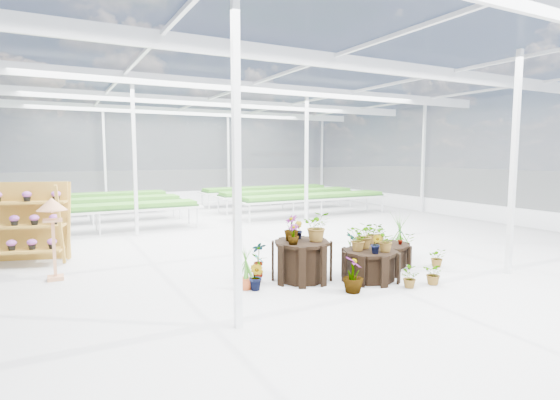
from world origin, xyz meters
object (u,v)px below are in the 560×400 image
plinth_tall (302,261)px  plinth_low (385,255)px  shelf_rack (26,224)px  plinth_mid (370,265)px  bird_table (54,239)px

plinth_tall → plinth_low: 2.21m
plinth_low → shelf_rack: (-6.99, 3.89, 0.67)m
plinth_tall → plinth_low: size_ratio=1.05×
plinth_tall → shelf_rack: shelf_rack is taller
plinth_mid → bird_table: bearing=152.1°
bird_table → plinth_mid: bearing=-23.9°
plinth_tall → bird_table: size_ratio=0.70×
plinth_tall → plinth_mid: plinth_tall is taller
plinth_mid → shelf_rack: (-5.99, 4.59, 0.62)m
plinth_mid → plinth_low: size_ratio=1.03×
plinth_mid → bird_table: 6.19m
plinth_tall → bird_table: (-4.25, 2.28, 0.43)m
plinth_tall → bird_table: bearing=151.8°
plinth_tall → bird_table: bird_table is taller
plinth_tall → plinth_low: bearing=2.6°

